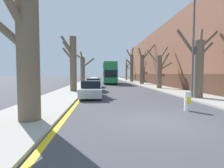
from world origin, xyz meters
name	(u,v)px	position (x,y,z in m)	size (l,w,h in m)	color
ground_plane	(160,121)	(0.00, 0.00, 0.00)	(300.00, 300.00, 0.00)	#424247
sidewalk_left	(89,80)	(-6.03, 50.00, 0.06)	(3.38, 120.00, 0.12)	#A39E93
sidewalk_right	(126,80)	(6.03, 50.00, 0.06)	(3.38, 120.00, 0.12)	#A39E93
building_facade_right	(173,60)	(12.71, 28.71, 5.04)	(10.08, 46.00, 10.10)	brown
kerb_line_stripe	(95,80)	(-4.16, 50.00, 0.00)	(0.24, 120.00, 0.01)	yellow
street_tree_left_0	(25,49)	(-5.57, 0.16, 3.01)	(2.27, 1.95, 7.99)	brown
street_tree_left_1	(73,63)	(-5.58, 12.61, 3.27)	(1.89, 2.70, 6.16)	brown
street_tree_left_2	(83,69)	(-5.60, 23.97, 2.89)	(4.47, 2.98, 6.28)	brown
street_tree_right_0	(199,64)	(5.47, 6.52, 2.83)	(3.78, 1.68, 5.82)	brown
street_tree_right_1	(160,69)	(5.57, 16.15, 2.67)	(2.96, 2.73, 5.95)	brown
street_tree_right_2	(142,67)	(5.53, 25.82, 3.40)	(3.44, 3.19, 7.63)	brown
street_tree_right_3	(132,67)	(5.37, 36.32, 3.78)	(2.02, 2.06, 8.53)	brown
street_tree_right_4	(127,70)	(5.65, 45.80, 3.22)	(3.00, 2.66, 7.12)	brown
double_decker_bus	(109,72)	(-0.58, 29.89, 2.46)	(2.63, 10.69, 4.35)	#1E7F47
parked_car_0	(91,90)	(-3.30, 7.89, 0.68)	(1.79, 4.38, 1.44)	#9EA3AD
parked_car_1	(94,85)	(-3.30, 13.42, 0.70)	(1.76, 4.46, 1.49)	#9EA3AD
parked_car_2	(95,83)	(-3.30, 19.77, 0.65)	(1.74, 4.26, 1.36)	#4C5156
lamp_post	(192,39)	(4.76, 6.33, 4.76)	(1.40, 0.20, 8.58)	#4C4F54
traffic_bollard	(187,101)	(2.23, 2.03, 0.53)	(0.32, 0.33, 1.06)	white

